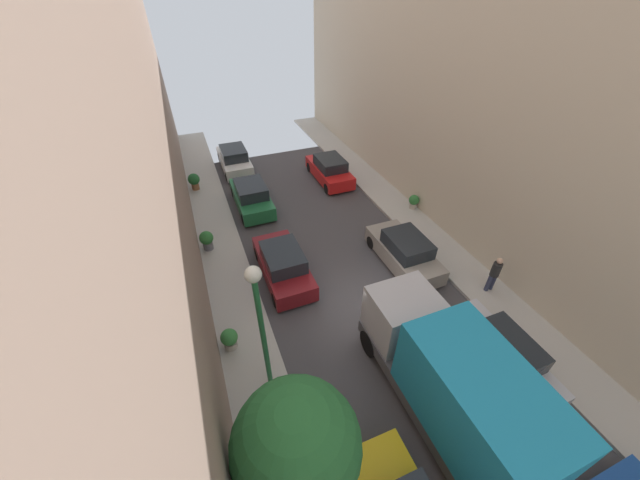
% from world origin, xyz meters
% --- Properties ---
extents(ground, '(32.00, 32.00, 0.00)m').
position_xyz_m(ground, '(0.00, 0.00, 0.00)').
color(ground, '#423F42').
extents(sidewalk_left, '(2.00, 44.00, 0.15)m').
position_xyz_m(sidewalk_left, '(-5.00, 0.00, 0.07)').
color(sidewalk_left, '#B7B2A8').
rests_on(sidewalk_left, ground).
extents(sidewalk_right, '(2.00, 44.00, 0.15)m').
position_xyz_m(sidewalk_right, '(5.00, 0.00, 0.07)').
color(sidewalk_right, '#B7B2A8').
rests_on(sidewalk_right, ground).
extents(parked_car_left_1, '(1.78, 4.20, 1.57)m').
position_xyz_m(parked_car_left_1, '(-2.70, 3.08, 0.72)').
color(parked_car_left_1, maroon).
rests_on(parked_car_left_1, ground).
extents(parked_car_left_2, '(1.78, 4.20, 1.57)m').
position_xyz_m(parked_car_left_2, '(-2.70, 9.25, 0.72)').
color(parked_car_left_2, '#1E6638').
rests_on(parked_car_left_2, ground).
extents(parked_car_left_3, '(1.78, 4.20, 1.57)m').
position_xyz_m(parked_car_left_3, '(-2.70, 14.43, 0.72)').
color(parked_car_left_3, white).
rests_on(parked_car_left_3, ground).
extents(parked_car_right_2, '(1.78, 4.20, 1.57)m').
position_xyz_m(parked_car_right_2, '(2.70, -3.87, 0.72)').
color(parked_car_right_2, silver).
rests_on(parked_car_right_2, ground).
extents(parked_car_right_3, '(1.78, 4.20, 1.57)m').
position_xyz_m(parked_car_right_3, '(2.70, 1.88, 0.72)').
color(parked_car_right_3, gray).
rests_on(parked_car_right_3, ground).
extents(parked_car_right_4, '(1.78, 4.20, 1.57)m').
position_xyz_m(parked_car_right_4, '(2.70, 10.66, 0.72)').
color(parked_car_right_4, red).
rests_on(parked_car_right_4, ground).
extents(delivery_truck, '(2.26, 6.60, 3.38)m').
position_xyz_m(delivery_truck, '(0.00, -4.53, 1.79)').
color(delivery_truck, '#4C4C51').
rests_on(delivery_truck, ground).
extents(pedestrian, '(0.40, 0.36, 1.72)m').
position_xyz_m(pedestrian, '(5.10, -1.00, 1.07)').
color(pedestrian, '#2D334C').
rests_on(pedestrian, sidewalk_right).
extents(street_tree_0, '(2.51, 2.51, 4.90)m').
position_xyz_m(street_tree_0, '(-4.73, -5.21, 3.77)').
color(street_tree_0, brown).
rests_on(street_tree_0, sidewalk_left).
extents(potted_plant_0, '(0.66, 0.66, 0.98)m').
position_xyz_m(potted_plant_0, '(-5.58, 6.15, 0.70)').
color(potted_plant_0, slate).
rests_on(potted_plant_0, sidewalk_left).
extents(potted_plant_1, '(0.57, 0.57, 0.81)m').
position_xyz_m(potted_plant_1, '(5.71, 5.60, 0.60)').
color(potted_plant_1, '#B2A899').
rests_on(potted_plant_1, sidewalk_right).
extents(potted_plant_2, '(0.69, 0.69, 1.02)m').
position_xyz_m(potted_plant_2, '(-5.54, 12.37, 0.74)').
color(potted_plant_2, brown).
rests_on(potted_plant_2, sidewalk_left).
extents(potted_plant_5, '(0.61, 0.61, 0.83)m').
position_xyz_m(potted_plant_5, '(-5.56, 0.17, 0.60)').
color(potted_plant_5, '#B2A899').
rests_on(potted_plant_5, sidewalk_left).
extents(lamp_post, '(0.44, 0.44, 5.11)m').
position_xyz_m(lamp_post, '(-4.60, -1.68, 3.55)').
color(lamp_post, '#26723F').
rests_on(lamp_post, sidewalk_left).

